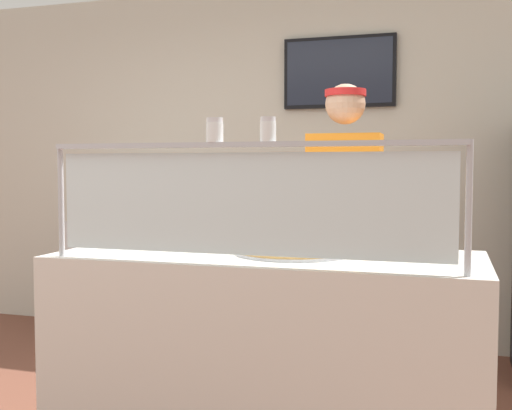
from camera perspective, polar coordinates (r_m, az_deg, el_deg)
name	(u,v)px	position (r m, az deg, el deg)	size (l,w,h in m)	color
shop_rear_unit	(344,162)	(4.68, 8.13, 3.91)	(6.23, 0.13, 2.70)	beige
serving_counter	(267,361)	(2.80, 1.06, -14.20)	(1.83, 0.76, 0.95)	silver
sneeze_guard	(244,188)	(2.36, -1.10, 1.54)	(1.65, 0.06, 0.47)	#B2B5BC
pizza_tray	(293,250)	(2.69, 3.47, -4.18)	(0.51, 0.51, 0.04)	#9EA0A8
pizza_server	(299,246)	(2.67, 3.95, -3.79)	(0.07, 0.28, 0.01)	#ADAFB7
parmesan_shaker	(215,132)	(2.40, -3.83, 6.77)	(0.07, 0.07, 0.09)	white
pepper_flake_shaker	(268,131)	(2.33, 1.11, 6.85)	(0.06, 0.06, 0.09)	white
worker_figure	(345,228)	(3.29, 8.20, -2.12)	(0.41, 0.50, 1.76)	#23232D
prep_shelf	(128,281)	(4.80, -11.74, -6.86)	(0.70, 0.55, 0.93)	#B7BABF
pizza_box_stack	(126,208)	(4.74, -11.86, -0.23)	(0.51, 0.49, 0.18)	silver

